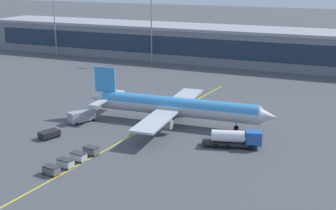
{
  "coord_description": "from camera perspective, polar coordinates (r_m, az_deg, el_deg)",
  "views": [
    {
      "loc": [
        36.53,
        -78.82,
        30.97
      ],
      "look_at": [
        1.41,
        4.2,
        4.5
      ],
      "focal_mm": 48.45,
      "sensor_mm": 36.0,
      "label": 1
    }
  ],
  "objects": [
    {
      "name": "ground_plane",
      "position": [
        92.23,
        -1.83,
        -3.27
      ],
      "size": [
        700.0,
        700.0,
        0.0
      ],
      "primitive_type": "plane",
      "color": "#47494F"
    },
    {
      "name": "apron_lead_in_line",
      "position": [
        94.8,
        -2.49,
        -2.72
      ],
      "size": [
        8.68,
        79.59,
        0.01
      ],
      "primitive_type": "cube",
      "rotation": [
        0.0,
        0.0,
        -0.1
      ],
      "color": "yellow",
      "rests_on": "ground_plane"
    },
    {
      "name": "terminal_building",
      "position": [
        161.48,
        9.91,
        7.3
      ],
      "size": [
        207.1,
        20.21,
        12.38
      ],
      "color": "slate",
      "rests_on": "ground_plane"
    },
    {
      "name": "main_airliner",
      "position": [
        95.52,
        1.08,
        -0.21
      ],
      "size": [
        41.96,
        33.27,
        11.09
      ],
      "color": "#B2B7BC",
      "rests_on": "ground_plane"
    },
    {
      "name": "fuel_tanker",
      "position": [
        84.09,
        8.53,
        -4.16
      ],
      "size": [
        11.08,
        5.19,
        3.25
      ],
      "color": "#232326",
      "rests_on": "ground_plane"
    },
    {
      "name": "lavatory_truck",
      "position": [
        98.91,
        -10.72,
        -1.31
      ],
      "size": [
        4.53,
        6.23,
        2.5
      ],
      "color": "gray",
      "rests_on": "ground_plane"
    },
    {
      "name": "pushback_tug",
      "position": [
        91.13,
        -14.67,
        -3.5
      ],
      "size": [
        3.41,
        4.34,
        1.4
      ],
      "color": "black",
      "rests_on": "ground_plane"
    },
    {
      "name": "baggage_cart_0",
      "position": [
        75.03,
        -14.48,
        -7.92
      ],
      "size": [
        2.85,
        1.96,
        1.48
      ],
      "color": "#595B60",
      "rests_on": "ground_plane"
    },
    {
      "name": "baggage_cart_1",
      "position": [
        77.07,
        -12.78,
        -7.13
      ],
      "size": [
        2.85,
        1.96,
        1.48
      ],
      "color": "#B2B7BC",
      "rests_on": "ground_plane"
    },
    {
      "name": "baggage_cart_2",
      "position": [
        79.18,
        -11.18,
        -6.38
      ],
      "size": [
        2.85,
        1.96,
        1.48
      ],
      "color": "#B2B7BC",
      "rests_on": "ground_plane"
    },
    {
      "name": "baggage_cart_3",
      "position": [
        81.37,
        -9.67,
        -5.66
      ],
      "size": [
        2.85,
        1.96,
        1.48
      ],
      "color": "#595B60",
      "rests_on": "ground_plane"
    },
    {
      "name": "apron_light_mast_0",
      "position": [
        159.32,
        -2.11,
        10.17
      ],
      "size": [
        2.8,
        0.5,
        23.66
      ],
      "color": "gray",
      "rests_on": "ground_plane"
    },
    {
      "name": "apron_light_mast_2",
      "position": [
        180.1,
        -14.12,
        10.78
      ],
      "size": [
        2.8,
        0.5,
        25.87
      ],
      "color": "gray",
      "rests_on": "ground_plane"
    }
  ]
}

